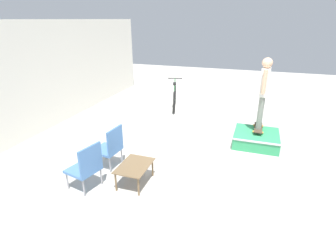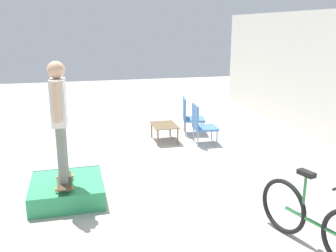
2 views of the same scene
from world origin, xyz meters
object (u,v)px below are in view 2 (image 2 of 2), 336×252
(skateboard_on_ramp, at_px, (65,181))
(patio_chair_right, at_px, (201,123))
(patio_chair_left, at_px, (190,115))
(person_skater, at_px, (59,112))
(coffee_table, at_px, (164,127))
(skate_ramp_box, at_px, (67,190))
(bicycle, at_px, (314,221))

(skateboard_on_ramp, xyz_separation_m, patio_chair_right, (-2.36, 2.99, 0.10))
(patio_chair_left, bearing_deg, person_skater, 149.51)
(patio_chair_right, bearing_deg, coffee_table, 66.51)
(skateboard_on_ramp, bearing_deg, coffee_table, 141.42)
(skateboard_on_ramp, relative_size, patio_chair_left, 0.80)
(person_skater, height_order, coffee_table, person_skater)
(skate_ramp_box, height_order, patio_chair_right, patio_chair_right)
(patio_chair_left, relative_size, bicycle, 0.56)
(skateboard_on_ramp, distance_m, person_skater, 1.06)
(person_skater, bearing_deg, patio_chair_right, 132.09)
(skate_ramp_box, xyz_separation_m, bicycle, (2.16, 2.88, 0.24))
(skateboard_on_ramp, distance_m, coffee_table, 3.55)
(patio_chair_left, distance_m, bicycle, 5.20)
(person_skater, distance_m, patio_chair_right, 3.92)
(skateboard_on_ramp, height_order, patio_chair_right, patio_chair_right)
(skate_ramp_box, xyz_separation_m, skateboard_on_ramp, (0.18, -0.02, 0.23))
(skateboard_on_ramp, bearing_deg, skate_ramp_box, 172.92)
(person_skater, height_order, bicycle, person_skater)
(skate_ramp_box, height_order, person_skater, person_skater)
(skateboard_on_ramp, bearing_deg, bicycle, 55.89)
(bicycle, bearing_deg, coffee_table, 172.38)
(skate_ramp_box, relative_size, person_skater, 0.64)
(person_skater, xyz_separation_m, patio_chair_left, (-3.22, 2.99, -0.96))
(coffee_table, distance_m, patio_chair_right, 0.88)
(skateboard_on_ramp, height_order, patio_chair_left, patio_chair_left)
(person_skater, relative_size, patio_chair_right, 1.91)
(coffee_table, relative_size, patio_chair_left, 0.85)
(skate_ramp_box, bearing_deg, coffee_table, 139.70)
(patio_chair_right, xyz_separation_m, bicycle, (4.34, -0.08, -0.10))
(skateboard_on_ramp, bearing_deg, patio_chair_left, 137.25)
(person_skater, distance_m, bicycle, 3.67)
(person_skater, bearing_deg, bicycle, 59.52)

